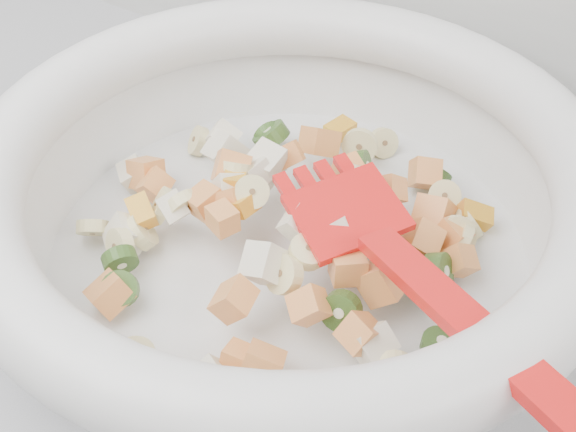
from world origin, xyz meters
The scene contains 1 object.
mixing_bowl centered at (-0.08, 1.50, 0.96)m, with size 0.46×0.41×0.12m.
Camera 1 is at (0.13, 1.18, 1.30)m, focal length 50.00 mm.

